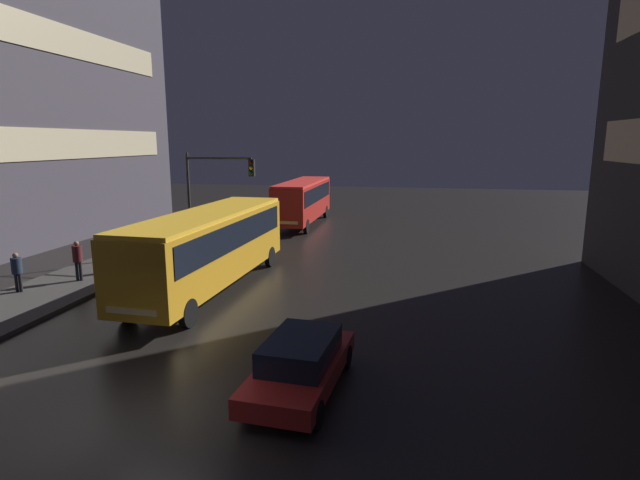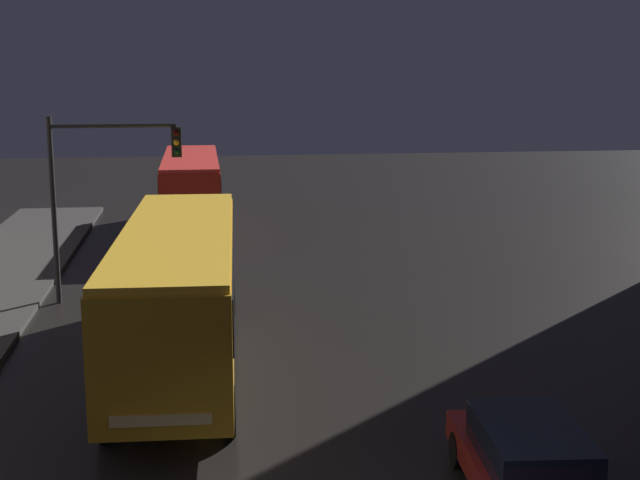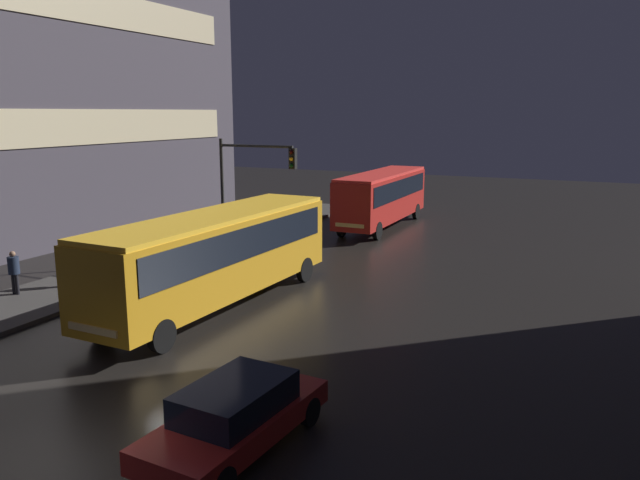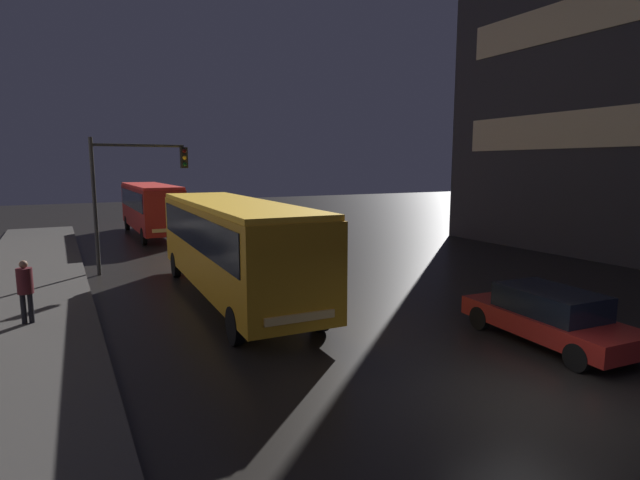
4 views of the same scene
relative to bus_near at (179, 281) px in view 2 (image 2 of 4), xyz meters
The scene contains 4 objects.
bus_near is the anchor object (origin of this frame).
bus_far 17.33m from the bus_near, 89.53° to the left, with size 2.37×10.35×3.31m.
car_taxi 9.92m from the bus_near, 53.87° to the right, with size 2.19×4.66×1.42m.
traffic_light_main 6.87m from the bus_near, 110.99° to the left, with size 3.91×0.35×5.66m.
Camera 2 is at (-2.05, -10.84, 7.16)m, focal length 50.00 mm.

